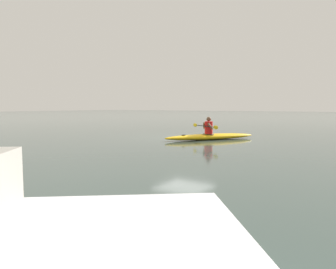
% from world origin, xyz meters
% --- Properties ---
extents(ground_plane, '(160.00, 160.00, 0.00)m').
position_xyz_m(ground_plane, '(0.00, 0.00, 0.00)').
color(ground_plane, '#384742').
extents(kayak, '(3.09, 4.26, 0.27)m').
position_xyz_m(kayak, '(-1.50, 0.16, 0.14)').
color(kayak, '#EAB214').
rests_on(kayak, ground).
extents(kayaker, '(1.96, 1.29, 0.79)m').
position_xyz_m(kayaker, '(-1.44, 0.26, 0.61)').
color(kayaker, red).
rests_on(kayaker, kayak).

